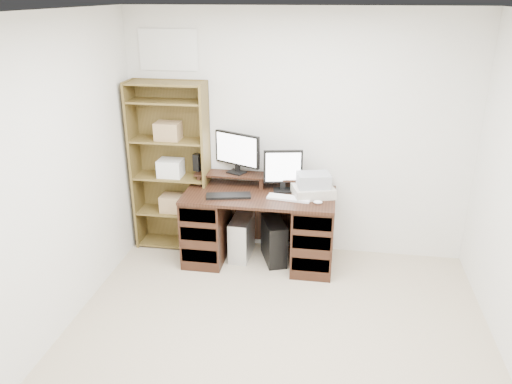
% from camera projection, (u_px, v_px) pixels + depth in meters
% --- Properties ---
extents(room, '(3.54, 4.04, 2.54)m').
position_uv_depth(room, '(271.00, 219.00, 3.22)').
color(room, '#BBAA8C').
rests_on(room, ground).
extents(desk, '(1.50, 0.70, 0.75)m').
position_uv_depth(desk, '(259.00, 226.00, 5.09)').
color(desk, black).
rests_on(desk, ground).
extents(riser_shelf, '(1.40, 0.22, 0.12)m').
position_uv_depth(riser_shelf, '(263.00, 178.00, 5.11)').
color(riser_shelf, black).
rests_on(riser_shelf, desk).
extents(monitor_wide, '(0.50, 0.25, 0.42)m').
position_uv_depth(monitor_wide, '(237.00, 151.00, 5.09)').
color(monitor_wide, black).
rests_on(monitor_wide, riser_shelf).
extents(monitor_small, '(0.39, 0.18, 0.42)m').
position_uv_depth(monitor_small, '(283.00, 169.00, 4.95)').
color(monitor_small, black).
rests_on(monitor_small, desk).
extents(speaker, '(0.09, 0.09, 0.18)m').
position_uv_depth(speaker, '(197.00, 162.00, 5.20)').
color(speaker, black).
rests_on(speaker, riser_shelf).
extents(keyboard_black, '(0.46, 0.24, 0.02)m').
position_uv_depth(keyboard_black, '(228.00, 196.00, 4.87)').
color(keyboard_black, black).
rests_on(keyboard_black, desk).
extents(keyboard_white, '(0.43, 0.18, 0.02)m').
position_uv_depth(keyboard_white, '(289.00, 198.00, 4.82)').
color(keyboard_white, white).
rests_on(keyboard_white, desk).
extents(mouse, '(0.09, 0.06, 0.03)m').
position_uv_depth(mouse, '(318.00, 202.00, 4.71)').
color(mouse, white).
rests_on(mouse, desk).
extents(printer, '(0.46, 0.40, 0.10)m').
position_uv_depth(printer, '(313.00, 191.00, 4.89)').
color(printer, '#B6AD9E').
rests_on(printer, desk).
extents(basket, '(0.36, 0.29, 0.13)m').
position_uv_depth(basket, '(314.00, 180.00, 4.84)').
color(basket, '#999DA3').
rests_on(basket, printer).
extents(tower_silver, '(0.21, 0.44, 0.44)m').
position_uv_depth(tower_silver, '(242.00, 237.00, 5.24)').
color(tower_silver, silver).
rests_on(tower_silver, ground).
extents(tower_black, '(0.33, 0.48, 0.44)m').
position_uv_depth(tower_black, '(274.00, 240.00, 5.16)').
color(tower_black, black).
rests_on(tower_black, ground).
extents(bookshelf, '(0.80, 0.30, 1.80)m').
position_uv_depth(bookshelf, '(171.00, 166.00, 5.24)').
color(bookshelf, brown).
rests_on(bookshelf, ground).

